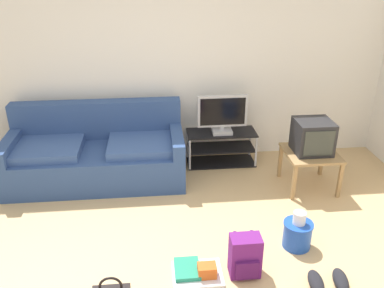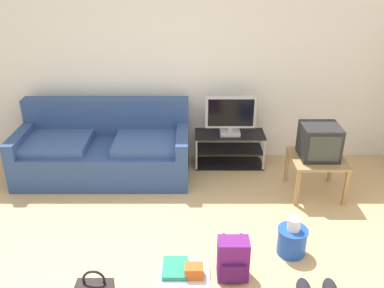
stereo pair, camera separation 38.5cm
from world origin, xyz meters
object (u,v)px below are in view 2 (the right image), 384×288
object	(u,v)px
backpack	(233,259)
floor_tray	(184,272)
tv_stand	(229,149)
cleaning_bucket	(292,239)
side_table	(316,162)
couch	(104,150)
crt_tv	(319,141)
flat_tv	(230,116)

from	to	relation	value
backpack	floor_tray	bearing A→B (deg)	-153.20
tv_stand	cleaning_bucket	size ratio (longest dim) A/B	2.35
side_table	couch	bearing A→B (deg)	169.41
cleaning_bucket	crt_tv	bearing A→B (deg)	65.55
tv_stand	flat_tv	size ratio (longest dim) A/B	1.41
couch	flat_tv	size ratio (longest dim) A/B	3.31
cleaning_bucket	tv_stand	bearing A→B (deg)	103.78
side_table	flat_tv	bearing A→B (deg)	143.55
side_table	cleaning_bucket	world-z (taller)	side_table
side_table	backpack	xyz separation A→B (m)	(-1.08, -1.40, -0.21)
cleaning_bucket	floor_tray	world-z (taller)	cleaning_bucket
side_table	floor_tray	size ratio (longest dim) A/B	1.37
flat_tv	crt_tv	bearing A→B (deg)	-35.81
flat_tv	backpack	distance (m)	2.16
flat_tv	tv_stand	bearing A→B (deg)	90.00
tv_stand	side_table	size ratio (longest dim) A/B	1.51
floor_tray	backpack	bearing A→B (deg)	-1.74
cleaning_bucket	floor_tray	bearing A→B (deg)	-162.90
couch	cleaning_bucket	distance (m)	2.56
tv_stand	floor_tray	bearing A→B (deg)	-104.79
flat_tv	floor_tray	size ratio (longest dim) A/B	1.46
couch	floor_tray	size ratio (longest dim) A/B	4.82
couch	floor_tray	bearing A→B (deg)	-61.03
couch	floor_tray	world-z (taller)	couch
cleaning_bucket	flat_tv	bearing A→B (deg)	103.94
tv_stand	crt_tv	distance (m)	1.25
couch	tv_stand	distance (m)	1.61
couch	side_table	bearing A→B (deg)	-10.59
flat_tv	backpack	world-z (taller)	flat_tv
couch	crt_tv	world-z (taller)	couch
couch	crt_tv	distance (m)	2.58
flat_tv	side_table	size ratio (longest dim) A/B	1.06
couch	flat_tv	xyz separation A→B (m)	(1.58, 0.22, 0.37)
flat_tv	floor_tray	world-z (taller)	flat_tv
couch	cleaning_bucket	xyz separation A→B (m)	(2.02, -1.55, -0.17)
couch	tv_stand	world-z (taller)	couch
tv_stand	backpack	world-z (taller)	tv_stand
crt_tv	backpack	size ratio (longest dim) A/B	1.08
floor_tray	crt_tv	bearing A→B (deg)	43.20
tv_stand	floor_tray	xyz separation A→B (m)	(-0.55, -2.10, -0.18)
backpack	floor_tray	size ratio (longest dim) A/B	0.88
tv_stand	side_table	world-z (taller)	side_table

